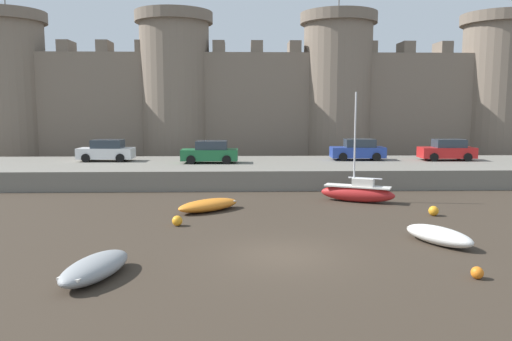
% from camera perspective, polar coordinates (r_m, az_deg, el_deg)
% --- Properties ---
extents(ground_plane, '(160.00, 160.00, 0.00)m').
position_cam_1_polar(ground_plane, '(18.51, 3.14, -9.65)').
color(ground_plane, '#382D23').
extents(quay_road, '(58.53, 10.00, 1.30)m').
position_cam_1_polar(quay_road, '(36.78, 0.66, -0.10)').
color(quay_road, slate).
rests_on(quay_road, ground).
extents(castle, '(53.77, 7.25, 17.15)m').
position_cam_1_polar(castle, '(48.30, 0.08, 8.63)').
color(castle, '#7A6B5B').
rests_on(castle, ground).
extents(rowboat_midflat_right, '(2.50, 3.21, 0.70)m').
position_cam_1_polar(rowboat_midflat_right, '(21.09, 20.14, -6.95)').
color(rowboat_midflat_right, silver).
rests_on(rowboat_midflat_right, ground).
extents(sailboat_foreground_centre, '(4.25, 2.64, 6.22)m').
position_cam_1_polar(sailboat_foreground_centre, '(28.97, 11.55, -2.41)').
color(sailboat_foreground_centre, red).
rests_on(sailboat_foreground_centre, ground).
extents(rowboat_midflat_centre, '(2.21, 3.54, 0.72)m').
position_cam_1_polar(rowboat_midflat_centre, '(16.77, -17.91, -10.48)').
color(rowboat_midflat_centre, gray).
rests_on(rowboat_midflat_centre, ground).
extents(rowboat_midflat_left, '(3.60, 3.21, 0.63)m').
position_cam_1_polar(rowboat_midflat_left, '(26.05, -5.46, -3.94)').
color(rowboat_midflat_left, orange).
rests_on(rowboat_midflat_left, ground).
extents(mooring_buoy_off_centre, '(0.39, 0.39, 0.39)m').
position_cam_1_polar(mooring_buoy_off_centre, '(17.49, 23.96, -10.63)').
color(mooring_buoy_off_centre, orange).
rests_on(mooring_buoy_off_centre, ground).
extents(mooring_buoy_near_shore, '(0.50, 0.50, 0.50)m').
position_cam_1_polar(mooring_buoy_near_shore, '(26.40, 19.63, -4.37)').
color(mooring_buoy_near_shore, orange).
rests_on(mooring_buoy_near_shore, ground).
extents(mooring_buoy_near_channel, '(0.48, 0.48, 0.48)m').
position_cam_1_polar(mooring_buoy_near_channel, '(23.07, -8.99, -5.70)').
color(mooring_buoy_near_channel, orange).
rests_on(mooring_buoy_near_channel, ground).
extents(car_quay_centre_west, '(4.13, 1.94, 1.62)m').
position_cam_1_polar(car_quay_centre_west, '(39.30, -16.71, 2.16)').
color(car_quay_centre_west, silver).
rests_on(car_quay_centre_west, quay_road).
extents(car_quay_east, '(4.13, 1.94, 1.62)m').
position_cam_1_polar(car_quay_east, '(36.59, -5.26, 2.08)').
color(car_quay_east, '#1E6638').
rests_on(car_quay_east, quay_road).
extents(car_quay_west, '(4.13, 1.94, 1.62)m').
position_cam_1_polar(car_quay_west, '(39.27, 11.59, 2.32)').
color(car_quay_west, '#263F99').
rests_on(car_quay_west, quay_road).
extents(car_quay_centre_east, '(4.13, 1.94, 1.62)m').
position_cam_1_polar(car_quay_centre_east, '(40.96, 21.03, 2.18)').
color(car_quay_centre_east, red).
rests_on(car_quay_centre_east, quay_road).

